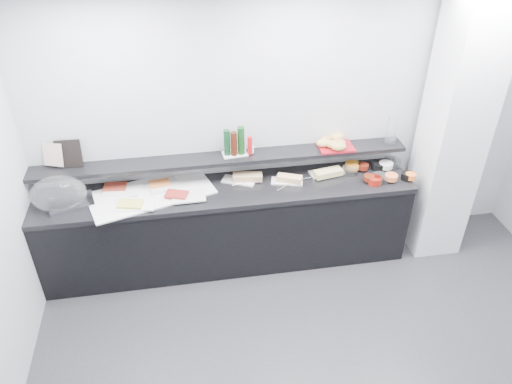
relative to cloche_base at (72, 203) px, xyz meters
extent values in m
cube|color=#B1B4B8|center=(2.11, 0.34, 0.43)|extent=(5.00, 0.02, 2.70)
plane|color=white|center=(2.11, -1.66, 1.78)|extent=(5.00, 5.00, 0.00)
cube|color=silver|center=(3.61, -0.01, 0.43)|extent=(0.50, 0.50, 2.70)
cube|color=black|center=(1.41, 0.04, -0.50)|extent=(3.60, 0.60, 0.85)
cube|color=black|center=(1.41, 0.04, -0.05)|extent=(3.62, 0.62, 0.05)
cube|color=black|center=(1.41, 0.21, 0.21)|extent=(3.60, 0.25, 0.04)
cube|color=silver|center=(0.00, 0.00, 0.00)|extent=(0.44, 0.34, 0.04)
ellipsoid|color=white|center=(-0.09, 0.01, 0.11)|extent=(0.50, 0.33, 0.34)
cube|color=white|center=(0.71, 0.07, -0.01)|extent=(1.24, 0.84, 0.01)
cube|color=white|center=(0.45, 0.14, 0.00)|extent=(0.38, 0.29, 0.01)
cube|color=maroon|center=(0.38, 0.19, 0.02)|extent=(0.22, 0.15, 0.02)
cube|color=silver|center=(0.83, 0.15, 0.00)|extent=(0.35, 0.29, 0.01)
cube|color=orange|center=(0.79, 0.17, 0.02)|extent=(0.21, 0.15, 0.02)
cube|color=white|center=(0.58, -0.11, 0.00)|extent=(0.37, 0.27, 0.01)
cube|color=#D0C451|center=(0.53, -0.13, 0.02)|extent=(0.24, 0.18, 0.02)
cube|color=silver|center=(1.06, -0.07, 0.00)|extent=(0.31, 0.21, 0.01)
cube|color=maroon|center=(0.95, -0.04, 0.02)|extent=(0.23, 0.19, 0.02)
cube|color=silver|center=(1.55, 0.14, -0.01)|extent=(0.35, 0.26, 0.01)
cube|color=tan|center=(1.64, 0.14, 0.02)|extent=(0.30, 0.15, 0.06)
cylinder|color=#B2B5B9|center=(1.56, 0.07, 0.00)|extent=(0.16, 0.04, 0.01)
cube|color=white|center=(2.01, 0.05, -0.01)|extent=(0.33, 0.20, 0.01)
cube|color=tan|center=(2.04, 0.04, 0.02)|extent=(0.26, 0.18, 0.06)
cylinder|color=#AAADB0|center=(1.95, -0.06, 0.00)|extent=(0.14, 0.10, 0.01)
cube|color=white|center=(2.44, 0.15, -0.01)|extent=(0.36, 0.19, 0.01)
cube|color=#D0BB6D|center=(2.43, 0.08, 0.02)|extent=(0.30, 0.16, 0.06)
cylinder|color=#A9AAB0|center=(2.23, 0.06, 0.00)|extent=(0.16, 0.03, 0.01)
cylinder|color=white|center=(2.67, 0.11, 0.02)|extent=(0.16, 0.16, 0.07)
cylinder|color=orange|center=(2.72, 0.17, 0.03)|extent=(0.17, 0.17, 0.05)
cylinder|color=black|center=(2.97, 0.13, 0.02)|extent=(0.15, 0.15, 0.07)
cylinder|color=#5B180D|center=(2.82, 0.14, 0.03)|extent=(0.14, 0.14, 0.05)
cylinder|color=white|center=(3.14, 0.18, 0.02)|extent=(0.22, 0.22, 0.07)
cylinder|color=white|center=(3.05, 0.12, 0.03)|extent=(0.17, 0.17, 0.05)
cylinder|color=maroon|center=(2.85, -0.11, 0.02)|extent=(0.17, 0.17, 0.07)
cylinder|color=#52180B|center=(2.80, -0.08, 0.03)|extent=(0.13, 0.13, 0.05)
cylinder|color=silver|center=(2.91, -0.08, 0.02)|extent=(0.18, 0.18, 0.07)
cylinder|color=orange|center=(3.02, -0.10, 0.03)|extent=(0.16, 0.16, 0.05)
cylinder|color=black|center=(3.19, -0.09, 0.02)|extent=(0.16, 0.16, 0.07)
cylinder|color=orange|center=(3.21, -0.11, 0.03)|extent=(0.13, 0.13, 0.05)
cube|color=black|center=(0.01, 0.28, 0.36)|extent=(0.23, 0.08, 0.26)
cube|color=#CCA593|center=(-0.13, 0.28, 0.36)|extent=(0.19, 0.11, 0.22)
cube|color=white|center=(1.53, 0.24, 0.24)|extent=(0.25, 0.17, 0.01)
cylinder|color=#0E361A|center=(1.46, 0.23, 0.37)|extent=(0.08, 0.08, 0.26)
cylinder|color=#3D160B|center=(1.52, 0.21, 0.36)|extent=(0.08, 0.08, 0.24)
cylinder|color=#103D14|center=(1.60, 0.23, 0.38)|extent=(0.08, 0.08, 0.28)
cylinder|color=red|center=(1.68, 0.21, 0.33)|extent=(0.05, 0.05, 0.18)
cylinder|color=white|center=(1.68, 0.24, 0.28)|extent=(0.03, 0.03, 0.07)
cylinder|color=white|center=(1.70, 0.23, 0.28)|extent=(0.04, 0.04, 0.07)
cube|color=maroon|center=(2.53, 0.20, 0.24)|extent=(0.34, 0.24, 0.02)
ellipsoid|color=#AD6D42|center=(2.46, 0.29, 0.29)|extent=(0.14, 0.10, 0.08)
ellipsoid|color=tan|center=(2.58, 0.31, 0.29)|extent=(0.16, 0.12, 0.08)
ellipsoid|color=#B59045|center=(2.49, 0.17, 0.29)|extent=(0.14, 0.09, 0.08)
ellipsoid|color=#B89446|center=(2.53, 0.12, 0.29)|extent=(0.15, 0.10, 0.08)
ellipsoid|color=gold|center=(2.40, 0.21, 0.29)|extent=(0.14, 0.09, 0.08)
ellipsoid|color=#B57145|center=(2.55, 0.19, 0.29)|extent=(0.16, 0.11, 0.08)
cylinder|color=silver|center=(3.08, 0.18, 0.38)|extent=(0.14, 0.14, 0.30)
camera|label=1|loc=(1.05, -3.91, 2.63)|focal=35.00mm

